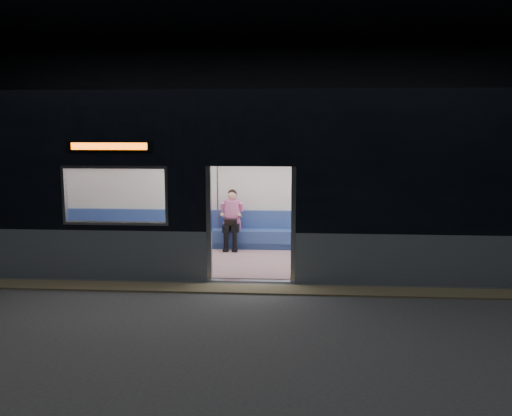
# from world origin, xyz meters

# --- Properties ---
(station_floor) EXTENTS (24.00, 14.00, 0.01)m
(station_floor) POSITION_xyz_m (0.00, 0.00, -0.01)
(station_floor) COLOR #47494C
(station_floor) RESTS_ON ground
(station_envelope) EXTENTS (24.00, 14.00, 5.00)m
(station_envelope) POSITION_xyz_m (0.00, 0.00, 3.66)
(station_envelope) COLOR black
(station_envelope) RESTS_ON station_floor
(tactile_strip) EXTENTS (22.80, 0.50, 0.03)m
(tactile_strip) POSITION_xyz_m (0.00, 0.55, 0.01)
(tactile_strip) COLOR #8C7F59
(tactile_strip) RESTS_ON station_floor
(metro_car) EXTENTS (18.00, 3.04, 3.35)m
(metro_car) POSITION_xyz_m (-0.00, 2.54, 1.85)
(metro_car) COLOR gray
(metro_car) RESTS_ON station_floor
(passenger) EXTENTS (0.37, 0.64, 1.31)m
(passenger) POSITION_xyz_m (-0.62, 3.55, 0.77)
(passenger) COLOR black
(passenger) RESTS_ON metro_car
(handbag) EXTENTS (0.31, 0.28, 0.13)m
(handbag) POSITION_xyz_m (-0.62, 3.34, 0.66)
(handbag) COLOR black
(handbag) RESTS_ON passenger
(transit_map) EXTENTS (0.98, 0.03, 0.64)m
(transit_map) POSITION_xyz_m (3.97, 3.85, 1.47)
(transit_map) COLOR white
(transit_map) RESTS_ON metro_car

